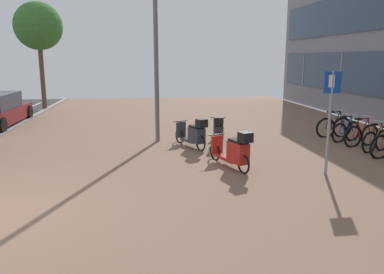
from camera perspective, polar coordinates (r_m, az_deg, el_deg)
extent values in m
cube|color=#83604C|center=(7.44, 9.78, -10.04)|extent=(14.40, 40.00, 0.05)
cube|color=gray|center=(19.57, 21.68, 9.14)|extent=(0.10, 0.12, 1.82)
cube|color=gray|center=(23.39, 16.57, 9.79)|extent=(0.10, 0.12, 1.82)
torus|color=black|center=(11.60, 26.57, -1.38)|extent=(0.72, 0.18, 0.72)
cylinder|color=brown|center=(11.69, 27.02, -1.45)|extent=(0.26, 0.07, 0.08)
cylinder|color=brown|center=(11.60, 26.96, -0.11)|extent=(0.17, 0.05, 0.52)
torus|color=black|center=(12.18, 25.23, -0.76)|extent=(0.65, 0.31, 0.67)
torus|color=black|center=(12.67, 26.83, -0.46)|extent=(0.65, 0.31, 0.67)
cylinder|color=brown|center=(12.43, 26.30, 0.51)|extent=(0.29, 0.14, 0.59)
cylinder|color=brown|center=(12.29, 25.81, 0.33)|extent=(0.14, 0.08, 0.54)
cylinder|color=brown|center=(12.35, 26.29, 1.70)|extent=(0.35, 0.17, 0.08)
cylinder|color=brown|center=(12.28, 25.53, -0.81)|extent=(0.23, 0.11, 0.07)
cylinder|color=brown|center=(12.19, 25.51, 0.38)|extent=(0.15, 0.08, 0.49)
cylinder|color=brown|center=(12.58, 26.80, 0.69)|extent=(0.14, 0.08, 0.54)
cube|color=black|center=(12.20, 25.81, 1.72)|extent=(0.24, 0.16, 0.06)
cylinder|color=#ADADB2|center=(12.48, 26.79, 2.09)|extent=(0.20, 0.46, 0.02)
torus|color=black|center=(12.76, 23.15, 0.02)|extent=(0.71, 0.23, 0.72)
torus|color=black|center=(13.23, 25.25, 0.24)|extent=(0.71, 0.23, 0.72)
cylinder|color=maroon|center=(12.99, 24.52, 1.27)|extent=(0.33, 0.11, 0.63)
cylinder|color=maroon|center=(12.86, 23.88, 1.11)|extent=(0.15, 0.07, 0.57)
cylinder|color=maroon|center=(12.91, 24.46, 2.48)|extent=(0.41, 0.13, 0.08)
cylinder|color=maroon|center=(12.85, 23.55, -0.04)|extent=(0.26, 0.09, 0.08)
cylinder|color=maroon|center=(12.76, 23.48, 1.18)|extent=(0.17, 0.06, 0.52)
cylinder|color=maroon|center=(13.14, 25.17, 1.42)|extent=(0.15, 0.06, 0.57)
cube|color=black|center=(12.77, 23.83, 2.51)|extent=(0.23, 0.14, 0.06)
cylinder|color=#ADADB2|center=(13.04, 25.12, 2.84)|extent=(0.13, 0.47, 0.02)
torus|color=black|center=(13.30, 21.36, 0.56)|extent=(0.67, 0.30, 0.68)
torus|color=black|center=(13.78, 23.09, 0.78)|extent=(0.67, 0.30, 0.68)
cylinder|color=navy|center=(13.54, 22.49, 1.72)|extent=(0.30, 0.14, 0.60)
cylinder|color=navy|center=(13.40, 21.96, 1.56)|extent=(0.14, 0.08, 0.55)
cylinder|color=navy|center=(13.46, 22.45, 2.83)|extent=(0.37, 0.16, 0.08)
cylinder|color=navy|center=(13.39, 21.69, 0.50)|extent=(0.24, 0.11, 0.07)
cylinder|color=navy|center=(13.31, 21.64, 1.62)|extent=(0.16, 0.08, 0.50)
cylinder|color=navy|center=(13.69, 23.03, 1.87)|extent=(0.14, 0.08, 0.55)
cube|color=black|center=(13.32, 21.93, 2.86)|extent=(0.24, 0.16, 0.06)
cylinder|color=#ADADB2|center=(13.60, 22.98, 3.18)|extent=(0.19, 0.46, 0.02)
torus|color=black|center=(13.96, 19.54, 1.29)|extent=(0.74, 0.10, 0.73)
torus|color=black|center=(14.28, 21.75, 1.35)|extent=(0.74, 0.10, 0.73)
cylinder|color=black|center=(14.11, 20.95, 2.38)|extent=(0.31, 0.05, 0.64)
cylinder|color=black|center=(14.02, 20.28, 2.27)|extent=(0.14, 0.04, 0.58)
cylinder|color=black|center=(14.05, 20.86, 3.54)|extent=(0.39, 0.05, 0.09)
cylinder|color=black|center=(14.03, 19.96, 1.20)|extent=(0.25, 0.04, 0.08)
cylinder|color=black|center=(13.96, 19.86, 2.36)|extent=(0.16, 0.03, 0.54)
cylinder|color=black|center=(14.21, 21.64, 2.49)|extent=(0.14, 0.04, 0.58)
cube|color=black|center=(13.95, 20.20, 3.60)|extent=(0.22, 0.10, 0.06)
cylinder|color=#ADADB2|center=(14.13, 21.55, 3.84)|extent=(0.04, 0.48, 0.02)
torus|color=black|center=(11.31, 1.31, -0.93)|extent=(0.25, 0.47, 0.50)
torus|color=black|center=(12.35, -1.90, 0.16)|extent=(0.25, 0.47, 0.50)
cube|color=#2E363E|center=(11.83, -0.37, -0.47)|extent=(0.55, 0.76, 0.08)
cube|color=#2E363E|center=(11.45, 0.69, 0.29)|extent=(0.50, 0.63, 0.46)
cube|color=black|center=(11.40, 0.69, 1.57)|extent=(0.44, 0.56, 0.06)
cylinder|color=#2E363E|center=(12.28, -1.85, 1.27)|extent=(0.11, 0.14, 0.50)
cube|color=#2E363E|center=(12.22, -1.67, 1.11)|extent=(0.32, 0.21, 0.49)
cylinder|color=black|center=(12.21, -1.80, 2.39)|extent=(0.48, 0.24, 0.03)
cube|color=black|center=(11.14, 1.46, 2.12)|extent=(0.37, 0.37, 0.24)
torus|color=black|center=(11.92, 4.04, -0.30)|extent=(0.14, 0.50, 0.49)
torus|color=black|center=(13.15, 3.93, 0.85)|extent=(0.14, 0.50, 0.49)
cube|color=#35373D|center=(12.54, 3.98, 0.20)|extent=(0.40, 0.74, 0.08)
cube|color=#35373D|center=(12.10, 4.03, 0.80)|extent=(0.40, 0.60, 0.42)
cube|color=black|center=(12.06, 4.05, 1.93)|extent=(0.35, 0.54, 0.06)
cylinder|color=#35373D|center=(13.08, 3.95, 1.89)|extent=(0.09, 0.13, 0.50)
cube|color=#35373D|center=(13.01, 3.95, 1.73)|extent=(0.33, 0.14, 0.49)
cylinder|color=black|center=(13.02, 3.97, 2.93)|extent=(0.52, 0.12, 0.03)
cube|color=black|center=(11.76, 4.09, 2.42)|extent=(0.33, 0.33, 0.24)
torus|color=black|center=(9.19, 7.77, -4.06)|extent=(0.21, 0.48, 0.50)
torus|color=black|center=(10.28, 3.50, -2.26)|extent=(0.21, 0.48, 0.50)
cube|color=#B42119|center=(9.73, 5.51, -3.24)|extent=(0.52, 0.80, 0.08)
cube|color=#B42119|center=(9.32, 6.96, -2.32)|extent=(0.48, 0.66, 0.51)
cube|color=black|center=(9.26, 7.01, -0.61)|extent=(0.42, 0.59, 0.06)
cylinder|color=#B42119|center=(10.20, 3.59, -0.95)|extent=(0.11, 0.14, 0.50)
cube|color=#B42119|center=(10.15, 3.80, -1.16)|extent=(0.33, 0.18, 0.49)
cylinder|color=black|center=(10.13, 3.68, 0.37)|extent=(0.50, 0.20, 0.03)
cube|color=black|center=(8.99, 8.07, -0.03)|extent=(0.36, 0.36, 0.24)
cylinder|color=black|center=(18.67, -23.43, 3.44)|extent=(0.20, 0.62, 0.62)
cylinder|color=black|center=(15.42, -26.81, 1.56)|extent=(0.20, 0.62, 0.62)
cylinder|color=gray|center=(9.35, 20.00, 1.84)|extent=(0.07, 0.07, 2.43)
cube|color=#1543A8|center=(9.23, 20.46, 7.74)|extent=(0.40, 0.02, 0.50)
cube|color=white|center=(9.21, 20.35, 7.93)|extent=(0.14, 0.01, 0.28)
cylinder|color=slate|center=(12.36, -5.48, 13.61)|extent=(0.14, 0.14, 6.23)
cylinder|color=brown|center=(21.67, -21.67, 8.43)|extent=(0.24, 0.24, 3.49)
sphere|color=#39702E|center=(21.71, -22.21, 15.28)|extent=(2.44, 2.44, 2.44)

